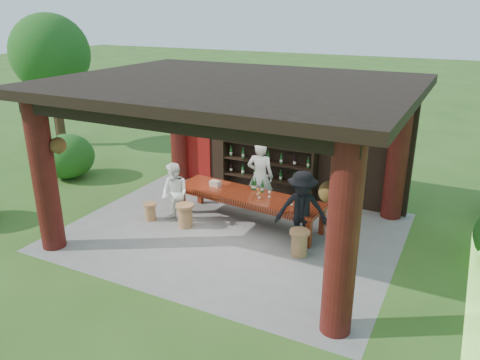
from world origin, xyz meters
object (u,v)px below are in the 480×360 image
at_px(stool_near_left, 185,215).
at_px(guest_man, 302,210).
at_px(host, 260,177).
at_px(stool_near_right, 299,242).
at_px(guest_woman, 175,194).
at_px(wine_shelf, 268,154).
at_px(tasting_table, 249,198).
at_px(napkin_basket, 215,184).
at_px(stool_far_left, 150,211).

distance_m(stool_near_left, guest_man, 2.87).
bearing_deg(host, stool_near_left, 45.70).
bearing_deg(stool_near_left, stool_near_right, -1.38).
xyz_separation_m(stool_near_right, guest_woman, (-3.23, 0.17, 0.45)).
height_order(stool_near_left, stool_near_right, stool_near_left).
bearing_deg(wine_shelf, stool_near_left, -109.02).
bearing_deg(stool_near_left, tasting_table, 34.88).
bearing_deg(stool_near_left, napkin_basket, 73.64).
xyz_separation_m(wine_shelf, stool_near_left, (-0.94, -2.73, -0.89)).
height_order(tasting_table, stool_near_left, tasting_table).
bearing_deg(stool_far_left, napkin_basket, 39.47).
distance_m(stool_near_right, stool_far_left, 3.87).
relative_size(guest_woman, guest_man, 0.86).
distance_m(stool_near_left, host, 2.15).
height_order(host, guest_man, host).
bearing_deg(stool_near_right, stool_far_left, 179.94).
height_order(stool_near_right, guest_man, guest_man).
height_order(wine_shelf, stool_near_right, wine_shelf).
bearing_deg(napkin_basket, guest_man, -15.66).
bearing_deg(stool_far_left, stool_near_right, -0.06).
relative_size(tasting_table, guest_man, 2.16).
xyz_separation_m(stool_near_left, napkin_basket, (0.29, 0.97, 0.52)).
xyz_separation_m(stool_far_left, host, (2.15, 1.76, 0.69)).
distance_m(stool_far_left, host, 2.86).
bearing_deg(host, stool_near_right, 124.86).
height_order(host, guest_woman, host).
relative_size(guest_man, napkin_basket, 6.74).
bearing_deg(wine_shelf, stool_far_left, -124.44).
bearing_deg(wine_shelf, stool_near_right, -55.06).
bearing_deg(host, guest_man, 129.30).
bearing_deg(stool_near_right, guest_man, 105.76).
bearing_deg(host, wine_shelf, -86.48).
bearing_deg(stool_far_left, wine_shelf, 55.56).
relative_size(tasting_table, stool_near_right, 6.70).
bearing_deg(stool_far_left, guest_man, 5.04).
height_order(stool_near_right, host, host).
distance_m(stool_near_right, host, 2.54).
bearing_deg(stool_near_left, stool_far_left, -176.13).
bearing_deg(tasting_table, stool_near_right, -30.08).
relative_size(wine_shelf, guest_woman, 1.79).
relative_size(wine_shelf, stool_near_left, 4.73).
relative_size(stool_near_left, napkin_basket, 2.19).
bearing_deg(guest_man, host, 122.04).
distance_m(tasting_table, stool_far_left, 2.46).
bearing_deg(stool_near_right, stool_near_left, 178.62).
relative_size(host, guest_woman, 1.23).
xyz_separation_m(stool_near_right, host, (-1.72, 1.76, 0.62)).
bearing_deg(guest_woman, wine_shelf, 80.57).
relative_size(stool_near_left, stool_near_right, 1.01).
xyz_separation_m(stool_near_right, stool_far_left, (-3.87, 0.00, -0.07)).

